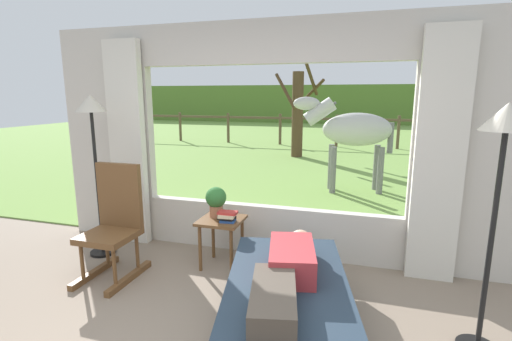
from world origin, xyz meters
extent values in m
cube|color=beige|center=(-2.02, 2.26, 1.27)|extent=(1.15, 0.12, 2.55)
cube|color=beige|center=(2.02, 2.26, 1.27)|extent=(1.15, 0.12, 2.55)
cube|color=beige|center=(0.00, 2.26, 0.28)|extent=(2.90, 0.12, 0.55)
cube|color=beige|center=(0.00, 2.26, 2.33)|extent=(2.90, 0.12, 0.45)
cube|color=silver|center=(-1.69, 2.12, 1.20)|extent=(0.44, 0.10, 2.40)
cube|color=silver|center=(1.69, 2.12, 1.20)|extent=(0.44, 0.10, 2.40)
cube|color=#759E47|center=(0.00, 13.16, 0.01)|extent=(36.00, 21.68, 0.02)
cube|color=#597C32|center=(0.00, 23.00, 1.20)|extent=(36.00, 2.00, 2.40)
cube|color=black|center=(0.53, 0.86, 0.12)|extent=(1.15, 1.71, 0.24)
cube|color=#233342|center=(0.53, 0.86, 0.33)|extent=(1.24, 1.85, 0.18)
cube|color=#B23338|center=(0.53, 1.01, 0.53)|extent=(0.46, 0.66, 0.22)
cube|color=#4C4238|center=(0.53, 0.43, 0.51)|extent=(0.42, 0.72, 0.18)
sphere|color=tan|center=(0.53, 1.39, 0.53)|extent=(0.20, 0.20, 0.20)
cube|color=brown|center=(-1.31, 1.21, 0.44)|extent=(0.48, 0.48, 0.06)
cube|color=brown|center=(-1.32, 1.42, 0.78)|extent=(0.48, 0.06, 0.68)
cube|color=brown|center=(-1.51, 1.21, 0.03)|extent=(0.06, 0.68, 0.06)
cube|color=brown|center=(-1.11, 1.21, 0.03)|extent=(0.06, 0.68, 0.06)
cylinder|color=brown|center=(-1.49, 1.03, 0.24)|extent=(0.04, 0.04, 0.38)
cylinder|color=brown|center=(-1.13, 1.03, 0.24)|extent=(0.04, 0.04, 0.38)
cylinder|color=brown|center=(-1.50, 1.39, 0.24)|extent=(0.04, 0.04, 0.38)
cylinder|color=brown|center=(-1.14, 1.39, 0.24)|extent=(0.04, 0.04, 0.38)
cube|color=brown|center=(-0.37, 1.78, 0.51)|extent=(0.44, 0.44, 0.03)
cylinder|color=brown|center=(-0.54, 1.61, 0.24)|extent=(0.04, 0.04, 0.49)
cylinder|color=brown|center=(-0.20, 1.61, 0.24)|extent=(0.04, 0.04, 0.49)
cylinder|color=brown|center=(-0.54, 1.95, 0.24)|extent=(0.04, 0.04, 0.49)
cylinder|color=brown|center=(-0.20, 1.95, 0.24)|extent=(0.04, 0.04, 0.49)
cylinder|color=#9E6042|center=(-0.45, 1.84, 0.58)|extent=(0.14, 0.14, 0.12)
sphere|color=#2D6B2D|center=(-0.45, 1.84, 0.73)|extent=(0.22, 0.22, 0.22)
cube|color=#23478C|center=(-0.27, 1.71, 0.53)|extent=(0.16, 0.13, 0.02)
cube|color=black|center=(-0.29, 1.72, 0.56)|extent=(0.18, 0.13, 0.03)
cube|color=beige|center=(-0.28, 1.71, 0.59)|extent=(0.18, 0.17, 0.03)
cube|color=#B22D28|center=(-0.27, 1.71, 0.62)|extent=(0.20, 0.12, 0.03)
cylinder|color=black|center=(-1.79, 1.68, 0.01)|extent=(0.28, 0.28, 0.03)
cylinder|color=black|center=(-1.79, 1.68, 0.80)|extent=(0.04, 0.04, 1.61)
cone|color=beige|center=(-1.79, 1.68, 1.70)|extent=(0.32, 0.32, 0.18)
cylinder|color=black|center=(1.87, 1.05, 0.78)|extent=(0.04, 0.04, 1.56)
cone|color=beige|center=(1.87, 1.05, 1.65)|extent=(0.32, 0.32, 0.18)
ellipsoid|color=#B2B2AD|center=(0.85, 5.35, 1.17)|extent=(1.33, 0.80, 0.60)
cylinder|color=#B2B2AD|center=(0.18, 5.21, 1.48)|extent=(0.64, 0.38, 0.53)
ellipsoid|color=#B2B2AD|center=(-0.05, 5.16, 1.63)|extent=(0.51, 0.29, 0.24)
cube|color=slate|center=(0.26, 5.22, 1.51)|extent=(0.44, 0.17, 0.32)
cylinder|color=slate|center=(1.44, 5.47, 1.02)|extent=(0.12, 0.12, 0.55)
cylinder|color=slate|center=(0.47, 5.10, 0.45)|extent=(0.11, 0.11, 0.85)
cylinder|color=slate|center=(0.40, 5.42, 0.45)|extent=(0.11, 0.11, 0.85)
cylinder|color=slate|center=(1.29, 5.27, 0.45)|extent=(0.11, 0.11, 0.85)
cylinder|color=slate|center=(1.23, 5.59, 0.45)|extent=(0.11, 0.11, 0.85)
cylinder|color=#4C3823|center=(-0.92, 8.99, 1.22)|extent=(0.32, 0.32, 2.41)
cylinder|color=#47331E|center=(-0.57, 9.29, 1.86)|extent=(0.84, 0.96, 0.71)
cylinder|color=#47331E|center=(-1.21, 8.66, 1.89)|extent=(0.76, 0.68, 0.99)
cylinder|color=#47331E|center=(-0.53, 8.90, 2.20)|extent=(0.29, 0.88, 0.87)
cylinder|color=brown|center=(-8.00, 11.49, 0.57)|extent=(0.10, 0.10, 1.10)
cylinder|color=brown|center=(-6.00, 11.49, 0.57)|extent=(0.10, 0.10, 1.10)
cylinder|color=brown|center=(-4.00, 11.49, 0.57)|extent=(0.10, 0.10, 1.10)
cylinder|color=brown|center=(-2.00, 11.49, 0.57)|extent=(0.10, 0.10, 1.10)
cylinder|color=brown|center=(0.00, 11.49, 0.57)|extent=(0.10, 0.10, 1.10)
cylinder|color=brown|center=(2.00, 11.49, 0.57)|extent=(0.10, 0.10, 1.10)
cylinder|color=brown|center=(4.00, 11.49, 0.57)|extent=(0.10, 0.10, 1.10)
cube|color=brown|center=(0.00, 11.49, 0.97)|extent=(16.00, 0.06, 0.08)
camera|label=1|loc=(1.04, -1.66, 1.78)|focal=26.20mm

